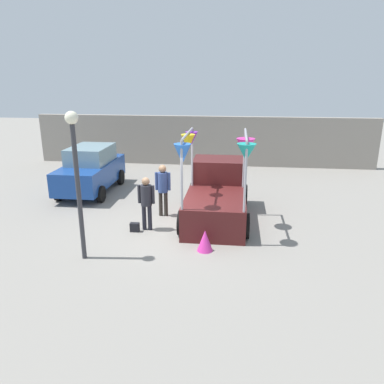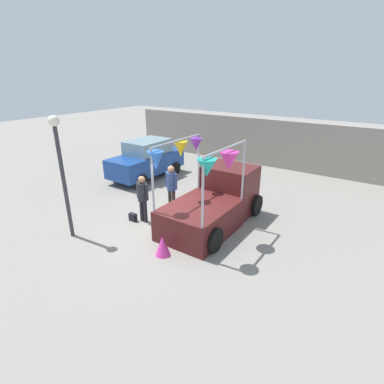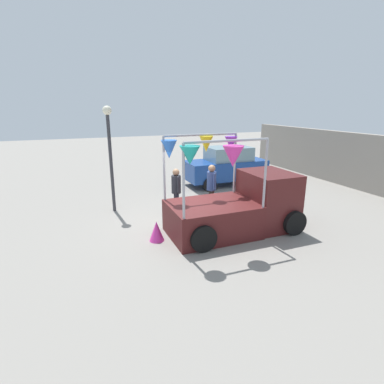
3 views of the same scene
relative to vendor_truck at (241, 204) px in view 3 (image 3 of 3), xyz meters
The scene contains 9 objects.
ground_plane 1.97m from the vendor_truck, 133.16° to the right, with size 60.00×60.00×0.00m, color gray.
vendor_truck is the anchor object (origin of this frame).
parked_car 5.76m from the vendor_truck, 156.98° to the left, with size 1.88×4.00×1.88m.
person_customer 2.55m from the vendor_truck, 145.27° to the right, with size 0.53×0.34×1.69m.
person_vendor 1.84m from the vendor_truck, behind, with size 0.53×0.34×1.79m.
handbag 3.03m from the vendor_truck, 145.95° to the right, with size 0.28×0.16×0.28m, color black.
street_lamp 5.11m from the vendor_truck, 133.17° to the right, with size 0.32×0.32×3.84m.
brick_boundary_wall 7.83m from the vendor_truck, 98.92° to the left, with size 18.00×0.36×2.60m, color gray.
folded_kite_bundle_magenta 2.77m from the vendor_truck, 93.56° to the right, with size 0.44×0.44×0.60m, color #D83399.
Camera 3 is at (8.96, -3.41, 3.84)m, focal length 28.00 mm.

